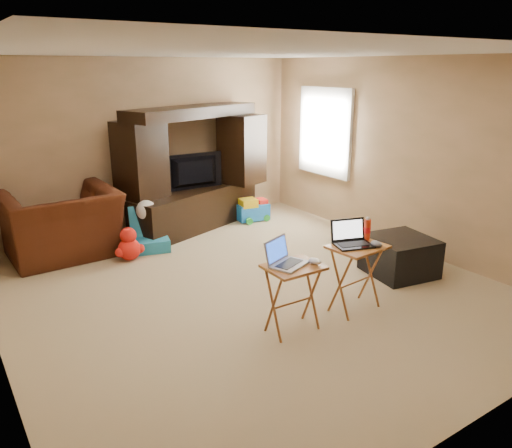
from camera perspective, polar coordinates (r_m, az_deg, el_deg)
floor at (r=5.64m, az=-1.14°, el=-7.25°), size 5.50×5.50×0.00m
ceiling at (r=5.12m, az=-1.32°, el=19.04°), size 5.50×5.50×0.00m
wall_back at (r=7.66m, az=-12.55°, el=8.77°), size 5.00×0.00×5.00m
wall_front at (r=3.36m, az=25.06°, el=-3.59°), size 5.00×0.00×5.00m
wall_right at (r=6.89m, az=16.69°, el=7.50°), size 0.00×5.50×5.50m
window_pane at (r=7.92m, az=7.98°, el=10.39°), size 0.00×1.20×1.20m
window_frame at (r=7.91m, az=7.87°, el=10.38°), size 0.06×1.14×1.34m
entertainment_center at (r=7.50m, az=-7.03°, el=6.25°), size 2.29×1.25×1.82m
television at (r=7.47m, az=-6.86°, el=5.91°), size 0.93×0.14×0.53m
recliner at (r=6.86m, az=-21.32°, el=-0.02°), size 1.38×1.22×0.87m
child_rocker at (r=6.81m, az=-11.90°, el=-0.56°), size 0.55×0.60×0.59m
plush_toy at (r=6.54m, az=-14.33°, el=-2.18°), size 0.40×0.33×0.44m
push_toy at (r=7.97m, az=-0.35°, el=1.71°), size 0.56×0.44×0.38m
ottoman at (r=6.16m, az=16.10°, el=-3.51°), size 0.81×0.81×0.45m
tray_table_left at (r=4.66m, az=4.24°, el=-8.49°), size 0.51×0.41×0.65m
tray_table_right at (r=5.13m, az=11.33°, el=-6.06°), size 0.56×0.47×0.69m
laptop_left at (r=4.49m, az=3.83°, el=-3.33°), size 0.42×0.39×0.24m
laptop_right at (r=4.95m, az=11.15°, el=-1.16°), size 0.43×0.39×0.24m
mouse_left at (r=4.58m, az=6.76°, el=-4.23°), size 0.12×0.15×0.05m
mouse_right at (r=5.00m, az=13.60°, el=-2.22°), size 0.11×0.15×0.06m
water_bottle at (r=5.16m, az=12.58°, el=-0.65°), size 0.07×0.07×0.21m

